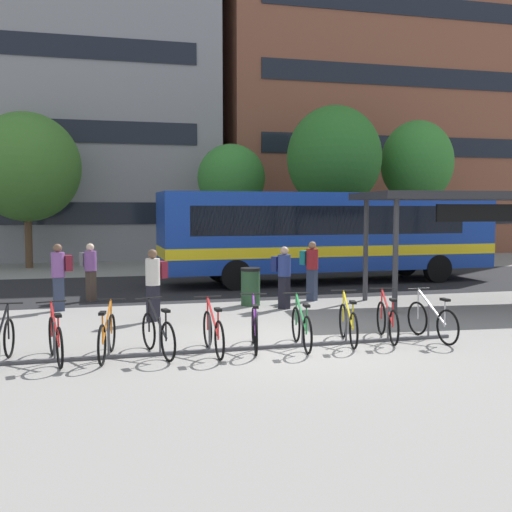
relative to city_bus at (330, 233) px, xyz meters
The scene contains 27 objects.
ground 10.36m from the city_bus, 114.86° to the right, with size 200.00×200.00×0.00m, color gray.
bus_lane_asphalt 4.64m from the city_bus, behind, with size 80.00×7.20×0.01m, color #232326.
city_bus is the anchor object (origin of this frame).
bike_rack 10.96m from the city_bus, 120.40° to the right, with size 9.05×0.24×0.70m.
parked_bicycle_black_0 13.44m from the city_bus, 135.30° to the right, with size 0.52×1.72×0.99m.
parked_bicycle_red_1 12.82m from the city_bus, 132.60° to the right, with size 0.56×1.70×0.99m.
parked_bicycle_orange_2 12.23m from the city_bus, 129.73° to the right, with size 0.52×1.71×0.99m.
parked_bicycle_black_3 11.70m from the city_bus, 126.29° to the right, with size 0.63×1.68×0.99m.
parked_bicycle_red_4 11.23m from the city_bus, 121.87° to the right, with size 0.52×1.72×0.99m.
parked_bicycle_purple_5 10.69m from the city_bus, 118.58° to the right, with size 0.54×1.70×0.99m.
parked_bicycle_green_6 10.38m from the city_bus, 113.92° to the right, with size 0.52×1.72×0.99m.
parked_bicycle_yellow_7 9.89m from the city_bus, 108.84° to the right, with size 0.54×1.70×0.99m.
parked_bicycle_red_8 9.56m from the city_bus, 103.95° to the right, with size 0.56×1.69×0.99m.
parked_bicycle_silver_9 9.60m from the city_bus, 98.50° to the right, with size 0.52×1.72×0.99m.
transit_shelter 6.08m from the city_bus, 69.12° to the right, with size 6.55×3.47×3.09m.
commuter_maroon_pack_0 9.04m from the city_bus, 138.03° to the right, with size 0.60×0.55×1.70m.
commuter_teal_pack_3 4.51m from the city_bus, 117.99° to the right, with size 0.56×0.60×1.71m.
commuter_maroon_pack_4 9.85m from the city_bus, 155.93° to the right, with size 0.58×0.42×1.74m.
commuter_grey_pack_5 8.66m from the city_bus, 163.40° to the right, with size 0.55×0.60×1.66m.
commuter_navy_pack_6 6.07m from the city_bus, 122.75° to the right, with size 0.54×0.61×1.65m.
trash_bin 5.99m from the city_bus, 132.62° to the right, with size 0.55×0.55×1.03m.
street_tree_0 6.90m from the city_bus, 67.82° to the left, with size 4.31×4.31×7.31m.
street_tree_1 14.05m from the city_bus, 144.40° to the left, with size 4.70×4.70×6.88m.
street_tree_2 8.88m from the city_bus, 103.01° to the left, with size 3.27×3.27×5.76m.
street_tree_3 9.98m from the city_bus, 43.09° to the left, with size 3.50×3.50×6.92m.
building_left_wing 22.94m from the city_bus, 127.83° to the left, with size 22.43×12.64×20.08m.
building_right_wing 22.52m from the city_bus, 61.23° to the left, with size 21.75×13.98×23.09m.
Camera 1 is at (-3.39, -10.77, 2.65)m, focal length 41.72 mm.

